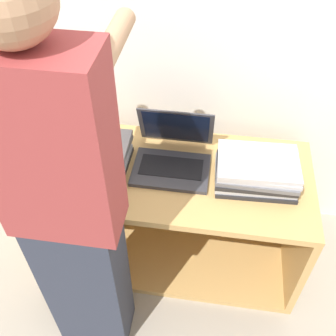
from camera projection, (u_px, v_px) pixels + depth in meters
The scene contains 8 objects.
ground_plane at pixel (162, 296), 2.17m from camera, with size 12.00×12.00×0.00m, color #9E9384.
wall_back at pixel (184, 28), 1.85m from camera, with size 8.00×0.05×2.40m.
cart at pixel (172, 204), 2.22m from camera, with size 1.39×0.65×0.66m.
laptop_open at pixel (173, 155), 1.93m from camera, with size 0.37×0.35×0.26m.
laptop_stack_left at pixel (90, 154), 1.93m from camera, with size 0.40×0.27×0.13m.
laptop_stack_right at pixel (257, 171), 1.84m from camera, with size 0.39×0.29×0.13m.
person at pixel (68, 211), 1.42m from camera, with size 0.40×0.54×1.81m.
inventory_tag at pixel (84, 152), 1.83m from camera, with size 0.06×0.02×0.01m.
Camera 1 is at (0.19, -1.02, 2.04)m, focal length 42.00 mm.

